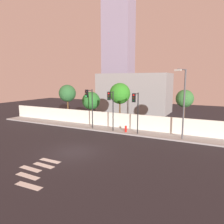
# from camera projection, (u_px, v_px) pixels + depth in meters

# --- Properties ---
(ground_plane) EXTENTS (80.00, 80.00, 0.00)m
(ground_plane) POSITION_uv_depth(u_px,v_px,m) (74.00, 152.00, 17.59)
(ground_plane) COLOR #272328
(sidewalk) EXTENTS (36.00, 2.40, 0.15)m
(sidewalk) POSITION_uv_depth(u_px,v_px,m) (116.00, 130.00, 24.81)
(sidewalk) COLOR #999999
(sidewalk) RESTS_ON ground
(perimeter_wall) EXTENTS (36.00, 0.18, 1.80)m
(perimeter_wall) POSITION_uv_depth(u_px,v_px,m) (120.00, 120.00, 25.80)
(perimeter_wall) COLOR white
(perimeter_wall) RESTS_ON sidewalk
(crosswalk_marking) EXTENTS (3.56, 3.87, 0.01)m
(crosswalk_marking) POSITION_uv_depth(u_px,v_px,m) (37.00, 171.00, 13.95)
(crosswalk_marking) COLOR silver
(crosswalk_marking) RESTS_ON ground
(traffic_light_left) EXTENTS (0.35, 1.69, 4.53)m
(traffic_light_left) POSITION_uv_depth(u_px,v_px,m) (136.00, 105.00, 21.69)
(traffic_light_left) COLOR black
(traffic_light_left) RESTS_ON sidewalk
(traffic_light_center) EXTENTS (0.39, 1.21, 4.75)m
(traffic_light_center) POSITION_uv_depth(u_px,v_px,m) (89.00, 101.00, 24.54)
(traffic_light_center) COLOR black
(traffic_light_center) RESTS_ON sidewalk
(traffic_light_right) EXTENTS (0.41, 1.58, 4.61)m
(traffic_light_right) POSITION_uv_depth(u_px,v_px,m) (111.00, 103.00, 23.05)
(traffic_light_right) COLOR black
(traffic_light_right) RESTS_ON sidewalk
(street_lamp_curbside) EXTENTS (0.85, 1.96, 6.88)m
(street_lamp_curbside) POSITION_uv_depth(u_px,v_px,m) (183.00, 99.00, 20.18)
(street_lamp_curbside) COLOR #4C4C51
(street_lamp_curbside) RESTS_ON sidewalk
(fire_hydrant) EXTENTS (0.44, 0.26, 0.73)m
(fire_hydrant) POSITION_uv_depth(u_px,v_px,m) (126.00, 129.00, 23.66)
(fire_hydrant) COLOR red
(fire_hydrant) RESTS_ON sidewalk
(roadside_tree_leftmost) EXTENTS (2.50, 2.50, 5.31)m
(roadside_tree_leftmost) POSITION_uv_depth(u_px,v_px,m) (67.00, 93.00, 30.76)
(roadside_tree_leftmost) COLOR brown
(roadside_tree_leftmost) RESTS_ON ground
(roadside_tree_midleft) EXTENTS (2.50, 2.50, 4.38)m
(roadside_tree_midleft) POSITION_uv_depth(u_px,v_px,m) (91.00, 101.00, 29.06)
(roadside_tree_midleft) COLOR brown
(roadside_tree_midleft) RESTS_ON ground
(roadside_tree_midright) EXTENTS (2.70, 2.70, 5.63)m
(roadside_tree_midright) POSITION_uv_depth(u_px,v_px,m) (120.00, 94.00, 26.92)
(roadside_tree_midright) COLOR brown
(roadside_tree_midright) RESTS_ON ground
(roadside_tree_rightmost) EXTENTS (1.98, 1.98, 4.94)m
(roadside_tree_rightmost) POSITION_uv_depth(u_px,v_px,m) (185.00, 99.00, 23.40)
(roadside_tree_rightmost) COLOR brown
(roadside_tree_rightmost) RESTS_ON ground
(low_building_distant) EXTENTS (13.40, 6.00, 7.18)m
(low_building_distant) POSITION_uv_depth(u_px,v_px,m) (134.00, 93.00, 39.36)
(low_building_distant) COLOR gray
(low_building_distant) RESTS_ON ground
(tower_on_skyline) EXTENTS (7.20, 5.00, 26.65)m
(tower_on_skyline) POSITION_uv_depth(u_px,v_px,m) (118.00, 51.00, 52.42)
(tower_on_skyline) COLOR gray
(tower_on_skyline) RESTS_ON ground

